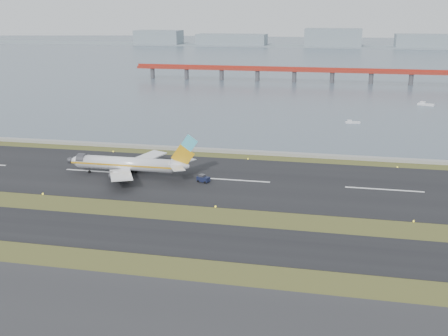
{
  "coord_description": "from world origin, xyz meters",
  "views": [
    {
      "loc": [
        28.5,
        -114.72,
        45.41
      ],
      "look_at": [
        -1.06,
        22.0,
        5.68
      ],
      "focal_mm": 45.0,
      "sensor_mm": 36.0,
      "label": 1
    }
  ],
  "objects": [
    {
      "name": "workboat_near",
      "position": [
        32.11,
        118.7,
        0.46
      ],
      "size": [
        6.19,
        2.79,
        1.45
      ],
      "rotation": [
        0.0,
        0.0,
        0.16
      ],
      "color": "white",
      "rests_on": "ground"
    },
    {
      "name": "airliner",
      "position": [
        -29.38,
        28.0,
        3.46
      ],
      "size": [
        38.52,
        32.89,
        12.8
      ],
      "color": "white",
      "rests_on": "ground"
    },
    {
      "name": "seawall",
      "position": [
        0.0,
        60.0,
        0.5
      ],
      "size": [
        1000.0,
        2.5,
        1.0
      ],
      "primitive_type": "cube",
      "color": "#989893",
      "rests_on": "ground"
    },
    {
      "name": "workboat_far",
      "position": [
        67.34,
        171.74,
        0.61
      ],
      "size": [
        8.29,
        5.26,
        1.93
      ],
      "rotation": [
        0.0,
        0.0,
        -0.38
      ],
      "color": "white",
      "rests_on": "ground"
    },
    {
      "name": "pushback_tug",
      "position": [
        -7.82,
        26.44,
        1.04
      ],
      "size": [
        3.8,
        2.96,
        2.14
      ],
      "rotation": [
        0.0,
        0.0,
        -0.37
      ],
      "color": "#131936",
      "rests_on": "ground"
    },
    {
      "name": "bay_water",
      "position": [
        0.0,
        460.0,
        0.0
      ],
      "size": [
        1400.0,
        800.0,
        1.3
      ],
      "primitive_type": "cube",
      "color": "#485867",
      "rests_on": "ground"
    },
    {
      "name": "taxiway_strip",
      "position": [
        0.0,
        -12.0,
        0.05
      ],
      "size": [
        1000.0,
        18.0,
        0.1
      ],
      "primitive_type": "cube",
      "color": "black",
      "rests_on": "ground"
    },
    {
      "name": "runway_strip",
      "position": [
        0.0,
        30.0,
        0.05
      ],
      "size": [
        1000.0,
        45.0,
        0.1
      ],
      "primitive_type": "cube",
      "color": "black",
      "rests_on": "ground"
    },
    {
      "name": "ground",
      "position": [
        0.0,
        0.0,
        0.0
      ],
      "size": [
        1000.0,
        1000.0,
        0.0
      ],
      "primitive_type": "plane",
      "color": "#334719",
      "rests_on": "ground"
    },
    {
      "name": "red_pier",
      "position": [
        20.0,
        250.0,
        7.28
      ],
      "size": [
        260.0,
        5.0,
        10.2
      ],
      "color": "#9F281B",
      "rests_on": "ground"
    },
    {
      "name": "far_shoreline",
      "position": [
        13.62,
        620.0,
        6.07
      ],
      "size": [
        1400.0,
        80.0,
        60.5
      ],
      "color": "gray",
      "rests_on": "ground"
    }
  ]
}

